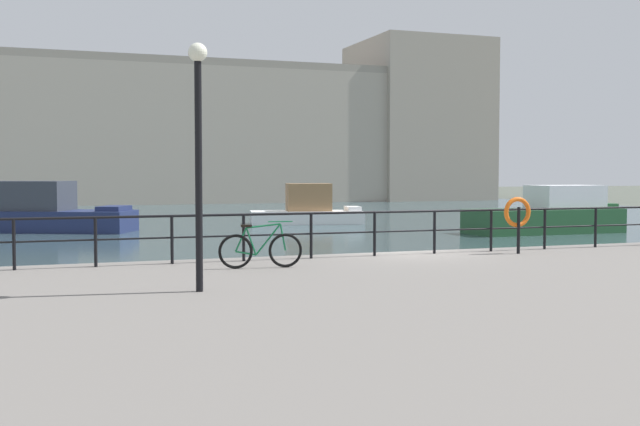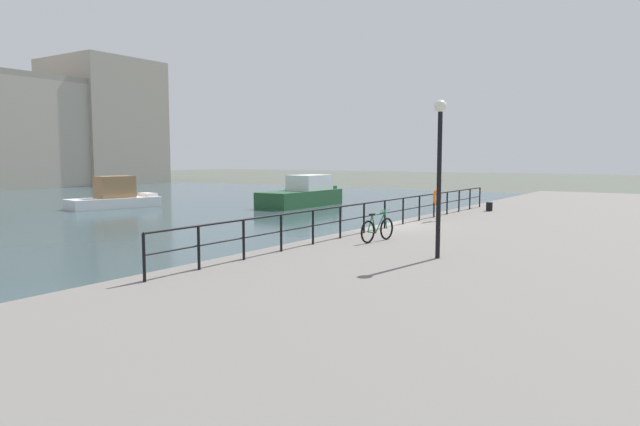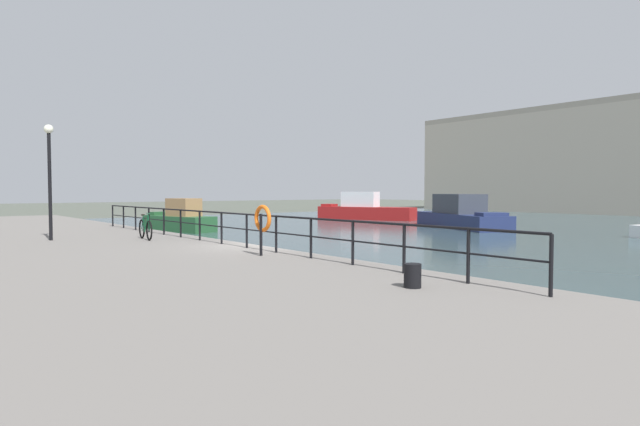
{
  "view_description": "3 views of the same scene",
  "coord_description": "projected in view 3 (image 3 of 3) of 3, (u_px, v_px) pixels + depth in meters",
  "views": [
    {
      "loc": [
        -8.66,
        -17.87,
        2.97
      ],
      "look_at": [
        -1.09,
        3.17,
        1.8
      ],
      "focal_mm": 43.99,
      "sensor_mm": 36.0,
      "label": 1
    },
    {
      "loc": [
        -20.35,
        -10.53,
        3.61
      ],
      "look_at": [
        -2.25,
        1.42,
        1.52
      ],
      "focal_mm": 32.1,
      "sensor_mm": 36.0,
      "label": 2
    },
    {
      "loc": [
        14.29,
        -9.14,
        2.72
      ],
      "look_at": [
        -2.28,
        4.49,
        1.83
      ],
      "focal_mm": 28.94,
      "sensor_mm": 36.0,
      "label": 3
    }
  ],
  "objects": [
    {
      "name": "quay_railing",
      "position": [
        221.0,
        222.0,
        17.25
      ],
      "size": [
        22.59,
        0.07,
        1.08
      ],
      "color": "black",
      "rests_on": "quay_promenade"
    },
    {
      "name": "water_basin",
      "position": [
        624.0,
        230.0,
        36.11
      ],
      "size": [
        80.0,
        60.0,
        0.01
      ],
      "primitive_type": "cube",
      "color": "#33474C",
      "rests_on": "ground_plane"
    },
    {
      "name": "mooring_bollard",
      "position": [
        413.0,
        276.0,
        9.41
      ],
      "size": [
        0.32,
        0.32,
        0.44
      ],
      "primitive_type": "cylinder",
      "color": "black",
      "rests_on": "quay_promenade"
    },
    {
      "name": "moored_red_daysailer",
      "position": [
        181.0,
        219.0,
        35.14
      ],
      "size": [
        5.68,
        3.21,
        2.25
      ],
      "rotation": [
        0.0,
        0.0,
        3.4
      ],
      "color": "#23512D",
      "rests_on": "water_basin"
    },
    {
      "name": "quay_promenade",
      "position": [
        37.0,
        282.0,
        12.8
      ],
      "size": [
        56.0,
        13.0,
        0.96
      ],
      "primitive_type": "cube",
      "color": "slate",
      "rests_on": "ground_plane"
    },
    {
      "name": "moored_green_narrowboat",
      "position": [
        364.0,
        210.0,
        49.96
      ],
      "size": [
        9.79,
        5.2,
        2.69
      ],
      "rotation": [
        0.0,
        0.0,
        3.49
      ],
      "color": "maroon",
      "rests_on": "water_basin"
    },
    {
      "name": "parked_bicycle",
      "position": [
        145.0,
        229.0,
        18.87
      ],
      "size": [
        1.76,
        0.27,
        0.98
      ],
      "rotation": [
        0.0,
        0.0,
        -0.12
      ],
      "color": "black",
      "rests_on": "quay_promenade"
    },
    {
      "name": "moored_white_yacht",
      "position": [
        461.0,
        215.0,
        38.89
      ],
      "size": [
        10.09,
        6.81,
        2.52
      ],
      "rotation": [
        0.0,
        0.0,
        -0.46
      ],
      "color": "navy",
      "rests_on": "water_basin"
    },
    {
      "name": "life_ring_stand",
      "position": [
        263.0,
        220.0,
        14.08
      ],
      "size": [
        0.75,
        0.16,
        1.4
      ],
      "color": "black",
      "rests_on": "quay_promenade"
    },
    {
      "name": "quay_lamp_post",
      "position": [
        49.0,
        165.0,
        18.43
      ],
      "size": [
        0.32,
        0.32,
        4.15
      ],
      "color": "black",
      "rests_on": "quay_promenade"
    },
    {
      "name": "ground_plane",
      "position": [
        259.0,
        274.0,
        16.94
      ],
      "size": [
        240.0,
        240.0,
        0.0
      ],
      "primitive_type": "plane",
      "color": "#4C5147"
    }
  ]
}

